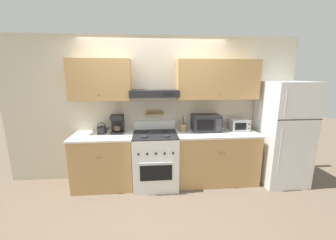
{
  "coord_description": "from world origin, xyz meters",
  "views": [
    {
      "loc": [
        -0.07,
        -3.05,
        1.89
      ],
      "look_at": [
        0.22,
        0.26,
        1.16
      ],
      "focal_mm": 22.0,
      "sensor_mm": 36.0,
      "label": 1
    }
  ],
  "objects_px": {
    "stove_range": "(155,159)",
    "tea_kettle": "(102,129)",
    "toaster_oven": "(239,125)",
    "refrigerator": "(282,133)",
    "coffee_maker": "(118,124)",
    "microwave": "(206,123)",
    "utensil_crock": "(183,127)"
  },
  "relations": [
    {
      "from": "coffee_maker",
      "to": "utensil_crock",
      "type": "bearing_deg",
      "value": -1.2
    },
    {
      "from": "stove_range",
      "to": "toaster_oven",
      "type": "height_order",
      "value": "toaster_oven"
    },
    {
      "from": "coffee_maker",
      "to": "microwave",
      "type": "height_order",
      "value": "coffee_maker"
    },
    {
      "from": "microwave",
      "to": "refrigerator",
      "type": "bearing_deg",
      "value": -9.23
    },
    {
      "from": "refrigerator",
      "to": "coffee_maker",
      "type": "height_order",
      "value": "refrigerator"
    },
    {
      "from": "tea_kettle",
      "to": "toaster_oven",
      "type": "height_order",
      "value": "toaster_oven"
    },
    {
      "from": "refrigerator",
      "to": "utensil_crock",
      "type": "distance_m",
      "value": 1.75
    },
    {
      "from": "refrigerator",
      "to": "tea_kettle",
      "type": "distance_m",
      "value": 3.15
    },
    {
      "from": "tea_kettle",
      "to": "coffee_maker",
      "type": "height_order",
      "value": "coffee_maker"
    },
    {
      "from": "refrigerator",
      "to": "stove_range",
      "type": "bearing_deg",
      "value": 178.96
    },
    {
      "from": "microwave",
      "to": "toaster_oven",
      "type": "bearing_deg",
      "value": -1.86
    },
    {
      "from": "utensil_crock",
      "to": "coffee_maker",
      "type": "bearing_deg",
      "value": 178.8
    },
    {
      "from": "refrigerator",
      "to": "toaster_oven",
      "type": "relative_size",
      "value": 5.73
    },
    {
      "from": "tea_kettle",
      "to": "utensil_crock",
      "type": "xyz_separation_m",
      "value": [
        1.4,
        0.0,
        0.0
      ]
    },
    {
      "from": "utensil_crock",
      "to": "microwave",
      "type": "bearing_deg",
      "value": 2.46
    },
    {
      "from": "tea_kettle",
      "to": "toaster_oven",
      "type": "xyz_separation_m",
      "value": [
        2.42,
        -0.0,
        0.03
      ]
    },
    {
      "from": "toaster_oven",
      "to": "stove_range",
      "type": "bearing_deg",
      "value": -174.17
    },
    {
      "from": "refrigerator",
      "to": "coffee_maker",
      "type": "relative_size",
      "value": 5.69
    },
    {
      "from": "tea_kettle",
      "to": "toaster_oven",
      "type": "bearing_deg",
      "value": -0.04
    },
    {
      "from": "stove_range",
      "to": "microwave",
      "type": "distance_m",
      "value": 1.1
    },
    {
      "from": "tea_kettle",
      "to": "coffee_maker",
      "type": "bearing_deg",
      "value": 5.14
    },
    {
      "from": "stove_range",
      "to": "refrigerator",
      "type": "relative_size",
      "value": 0.6
    },
    {
      "from": "stove_range",
      "to": "tea_kettle",
      "type": "relative_size",
      "value": 5.26
    },
    {
      "from": "utensil_crock",
      "to": "toaster_oven",
      "type": "bearing_deg",
      "value": -0.1
    },
    {
      "from": "tea_kettle",
      "to": "toaster_oven",
      "type": "distance_m",
      "value": 2.42
    },
    {
      "from": "stove_range",
      "to": "toaster_oven",
      "type": "distance_m",
      "value": 1.62
    },
    {
      "from": "stove_range",
      "to": "utensil_crock",
      "type": "height_order",
      "value": "utensil_crock"
    },
    {
      "from": "stove_range",
      "to": "tea_kettle",
      "type": "xyz_separation_m",
      "value": [
        -0.91,
        0.16,
        0.52
      ]
    },
    {
      "from": "toaster_oven",
      "to": "coffee_maker",
      "type": "bearing_deg",
      "value": 179.32
    },
    {
      "from": "stove_range",
      "to": "coffee_maker",
      "type": "xyz_separation_m",
      "value": [
        -0.64,
        0.18,
        0.6
      ]
    },
    {
      "from": "tea_kettle",
      "to": "stove_range",
      "type": "bearing_deg",
      "value": -9.79
    },
    {
      "from": "tea_kettle",
      "to": "coffee_maker",
      "type": "xyz_separation_m",
      "value": [
        0.27,
        0.02,
        0.08
      ]
    }
  ]
}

